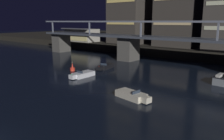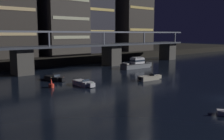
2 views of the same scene
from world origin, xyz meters
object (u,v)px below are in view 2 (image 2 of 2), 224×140
Objects in this scene: speedboat_mid_left at (84,83)px; channel_buoy at (51,85)px; speedboat_near_right at (149,78)px; speedboat_mid_center at (55,78)px; river_bridge at (72,52)px; tower_central at (62,9)px; cabin_cruiser_near_left at (136,64)px.

channel_buoy reaches higher than speedboat_mid_left.
speedboat_near_right is 1.00× the size of speedboat_mid_center.
speedboat_mid_left is 0.99× the size of speedboat_mid_center.
river_bridge reaches higher than speedboat_mid_left.
tower_central reaches higher than channel_buoy.
speedboat_near_right is 1.01× the size of speedboat_mid_left.
river_bridge is at bearing 98.43° from speedboat_near_right.
speedboat_mid_center is 6.54m from channel_buoy.
channel_buoy is at bearing -122.92° from speedboat_mid_center.
tower_central is 16.06× the size of channel_buoy.
speedboat_mid_left is 5.39m from channel_buoy.
speedboat_mid_center is at bearing -122.80° from tower_central.
speedboat_mid_left is (-16.51, -35.41, -15.76)m from tower_central.
speedboat_mid_left is at bearing -157.13° from cabin_cruiser_near_left.
cabin_cruiser_near_left is (13.60, -8.82, -3.12)m from river_bridge.
tower_central reaches higher than speedboat_near_right.
river_bridge is at bearing 48.91° from channel_buoy.
cabin_cruiser_near_left is 1.78× the size of speedboat_mid_left.
cabin_cruiser_near_left is 5.26× the size of channel_buoy.
tower_central is (7.19, 16.92, 12.00)m from river_bridge.
channel_buoy is (-27.89, -7.56, -0.57)m from cabin_cruiser_near_left.
channel_buoy is (-14.28, -16.38, -3.70)m from river_bridge.
speedboat_mid_center is at bearing -175.14° from cabin_cruiser_near_left.
cabin_cruiser_near_left is at bearing -32.95° from river_bridge.
speedboat_mid_left is at bearing -116.75° from river_bridge.
river_bridge is 15.73× the size of speedboat_mid_center.
speedboat_mid_center is (-17.92, -27.81, -15.76)m from tower_central.
tower_central is 3.05× the size of cabin_cruiser_near_left.
tower_central reaches higher than speedboat_mid_center.
speedboat_mid_left is 2.95× the size of channel_buoy.
speedboat_near_right and speedboat_mid_center have the same top height.
cabin_cruiser_near_left is 1.77× the size of speedboat_mid_center.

